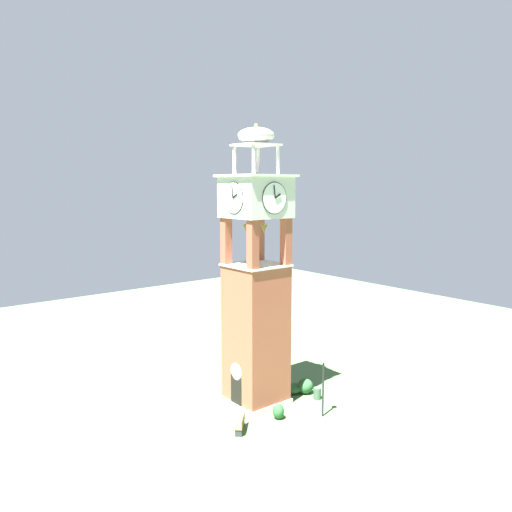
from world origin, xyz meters
name	(u,v)px	position (x,y,z in m)	size (l,w,h in m)	color
ground	(256,402)	(0.00, 0.00, 0.00)	(80.00, 80.00, 0.00)	#476B3D
clock_tower	(256,294)	(0.00, 0.00, 7.45)	(3.91, 3.91, 18.35)	#9E4C38
park_bench	(241,423)	(2.57, -3.26, 0.48)	(1.45, 1.44, 0.95)	brown
lamp_post	(323,376)	(4.28, 1.95, 2.68)	(0.36, 0.36, 3.86)	black
trash_bin	(317,393)	(2.24, 3.58, 0.40)	(0.52, 0.52, 0.80)	#38513D
shrub_near_entry	(278,411)	(2.79, -0.47, 0.49)	(0.72, 0.72, 0.99)	#28562D
shrub_left_of_tower	(292,388)	(0.36, 3.03, 0.33)	(1.28, 1.28, 0.65)	#28562D
shrub_behind_bench	(305,386)	(1.00, 3.65, 0.52)	(1.11, 1.11, 1.04)	#28562D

